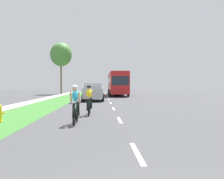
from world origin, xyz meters
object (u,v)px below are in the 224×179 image
at_px(suv_silver, 93,91).
at_px(bus_red, 117,83).
at_px(cyclist_trailing, 89,100).
at_px(street_tree_far, 61,55).
at_px(cyclist_lead, 76,104).

distance_m(suv_silver, bus_red, 12.64).
xyz_separation_m(cyclist_trailing, bus_red, (3.13, 23.61, 1.17)).
distance_m(cyclist_trailing, street_tree_far, 30.30).
distance_m(cyclist_trailing, bus_red, 23.85).
height_order(suv_silver, bus_red, bus_red).
height_order(cyclist_trailing, suv_silver, suv_silver).
distance_m(cyclist_lead, street_tree_far, 32.93).
distance_m(cyclist_lead, bus_red, 26.70).
height_order(cyclist_trailing, street_tree_far, street_tree_far).
distance_m(bus_red, street_tree_far, 12.04).
bearing_deg(bus_red, suv_silver, -105.21).
bearing_deg(cyclist_lead, street_tree_far, 100.73).
bearing_deg(cyclist_trailing, cyclist_lead, -98.19).
relative_size(cyclist_lead, cyclist_trailing, 1.00).
bearing_deg(bus_red, cyclist_trailing, -97.55).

